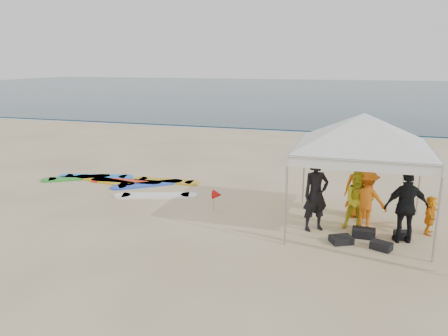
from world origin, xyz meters
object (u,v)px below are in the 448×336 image
person_yellow (358,201)px  surfboard_spread (123,182)px  person_black_a (316,195)px  person_black_b (406,207)px  marker_pennant (217,195)px  person_seated (430,215)px  canopy_tent (365,113)px  person_orange_b (360,188)px  person_orange_a (366,199)px

person_yellow → surfboard_spread: size_ratio=0.26×
surfboard_spread → person_yellow: bearing=-14.6°
person_black_a → person_black_b: person_black_a is taller
person_yellow → marker_pennant: bearing=167.9°
person_black_b → person_seated: (0.66, 0.76, -0.40)m
person_black_a → marker_pennant: bearing=131.8°
marker_pennant → person_yellow: bearing=-4.1°
person_yellow → person_seated: 1.80m
canopy_tent → surfboard_spread: bearing=166.0°
person_orange_b → person_seated: 1.94m
person_black_a → canopy_tent: canopy_tent is taller
person_orange_a → person_yellow: bearing=32.7°
person_orange_a → person_black_a: bearing=26.3°
person_black_b → surfboard_spread: 9.63m
person_black_b → surfboard_spread: person_black_b is taller
person_orange_b → canopy_tent: size_ratio=0.37×
person_black_a → person_orange_a: person_black_a is taller
person_orange_a → marker_pennant: bearing=3.2°
person_black_b → person_black_a: bearing=-21.7°
marker_pennant → person_orange_a: bearing=-2.5°
person_orange_a → person_seated: person_orange_a is taller
person_black_a → person_seated: size_ratio=1.92×
marker_pennant → person_orange_b: bearing=10.4°
person_yellow → person_black_b: person_black_b is taller
person_black_b → person_orange_b: person_black_b is taller
marker_pennant → surfboard_spread: 4.59m
person_black_b → person_seated: size_ratio=1.80×
person_yellow → surfboard_spread: person_yellow is taller
person_orange_a → canopy_tent: canopy_tent is taller
person_black_a → canopy_tent: bearing=-12.0°
person_yellow → person_black_b: size_ratio=0.87×
person_black_a → canopy_tent: (1.05, 0.46, 2.07)m
person_yellow → person_orange_b: 1.01m
person_orange_b → canopy_tent: bearing=89.6°
person_black_b → canopy_tent: bearing=-46.8°
person_black_a → person_yellow: size_ratio=1.23×
person_orange_a → surfboard_spread: size_ratio=0.28×
person_orange_a → person_black_b: bearing=150.7°
canopy_tent → surfboard_spread: size_ratio=0.78×
person_seated → marker_pennant: bearing=101.8°
person_black_a → person_black_b: (2.15, -0.17, -0.06)m
person_black_b → marker_pennant: bearing=-26.5°
person_black_a → person_yellow: person_black_a is taller
person_black_b → canopy_tent: size_ratio=0.39×
marker_pennant → person_seated: bearing=-0.6°
person_seated → surfboard_spread: size_ratio=0.17×
person_orange_a → marker_pennant: (-4.12, 0.18, -0.32)m
surfboard_spread → person_black_b: bearing=-16.0°
person_black_b → person_orange_b: size_ratio=1.06×
person_orange_b → canopy_tent: (-0.02, -0.92, 2.18)m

